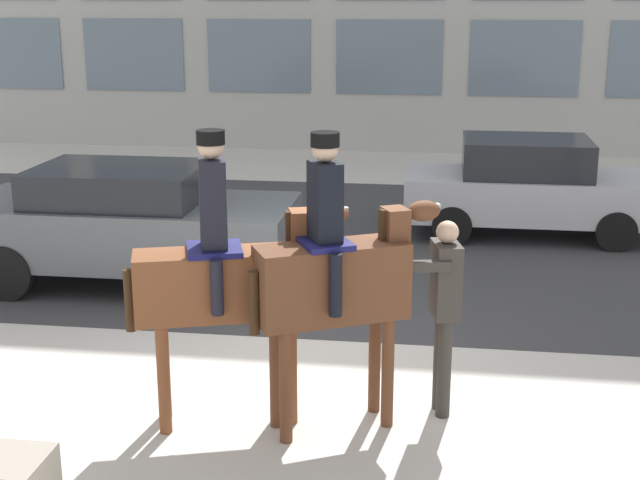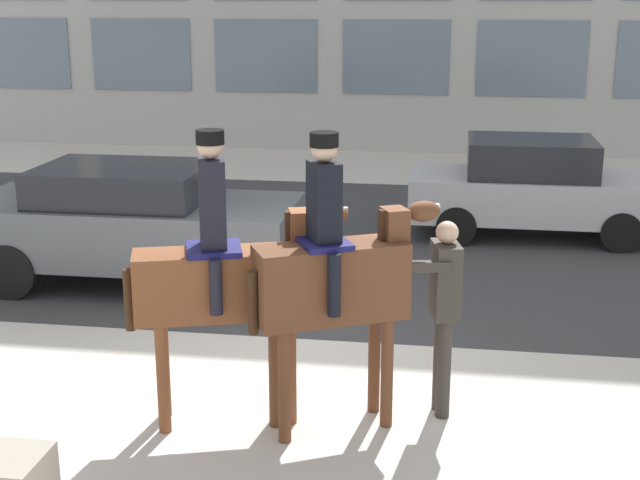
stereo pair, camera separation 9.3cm
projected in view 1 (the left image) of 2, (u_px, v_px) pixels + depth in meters
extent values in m
plane|color=beige|center=(305.00, 357.00, 9.47)|extent=(80.00, 80.00, 0.00)
cube|color=#38383A|center=(352.00, 239.00, 14.01)|extent=(25.06, 8.50, 0.01)
cube|color=slate|center=(13.00, 54.00, 22.39)|extent=(2.52, 0.02, 1.74)
cube|color=slate|center=(134.00, 55.00, 21.96)|extent=(2.52, 0.02, 1.74)
cube|color=slate|center=(259.00, 56.00, 21.53)|extent=(2.52, 0.02, 1.74)
cube|color=slate|center=(389.00, 57.00, 21.11)|extent=(2.52, 0.02, 1.74)
cube|color=slate|center=(524.00, 59.00, 20.68)|extent=(2.52, 0.02, 1.74)
cube|color=brown|center=(224.00, 284.00, 7.74)|extent=(1.61, 0.89, 0.60)
cylinder|color=brown|center=(287.00, 358.00, 8.19)|extent=(0.11, 0.11, 1.00)
cylinder|color=brown|center=(291.00, 371.00, 7.90)|extent=(0.11, 0.11, 1.00)
cylinder|color=brown|center=(164.00, 366.00, 8.01)|extent=(0.11, 0.11, 1.00)
cylinder|color=brown|center=(164.00, 380.00, 7.72)|extent=(0.11, 0.11, 1.00)
cube|color=brown|center=(302.00, 241.00, 7.75)|extent=(0.26, 0.29, 0.54)
cube|color=#382314|center=(288.00, 239.00, 7.73)|extent=(0.06, 0.09, 0.49)
ellipsoid|color=brown|center=(332.00, 214.00, 7.74)|extent=(0.35, 0.28, 0.18)
cube|color=silver|center=(342.00, 211.00, 7.75)|extent=(0.12, 0.08, 0.07)
cylinder|color=#382314|center=(130.00, 301.00, 7.64)|extent=(0.09, 0.09, 0.55)
cube|color=#14144C|center=(214.00, 249.00, 7.65)|extent=(0.59, 0.60, 0.05)
cube|color=black|center=(213.00, 203.00, 7.54)|extent=(0.31, 0.37, 0.75)
sphere|color=#D1A889|center=(211.00, 146.00, 7.41)|extent=(0.22, 0.22, 0.22)
cylinder|color=black|center=(211.00, 137.00, 7.39)|extent=(0.24, 0.24, 0.12)
cylinder|color=black|center=(214.00, 269.00, 7.97)|extent=(0.11, 0.11, 0.48)
cylinder|color=black|center=(217.00, 288.00, 7.46)|extent=(0.11, 0.11, 0.48)
cube|color=#59331E|center=(332.00, 282.00, 7.62)|extent=(1.36, 0.98, 0.67)
cylinder|color=#59331E|center=(375.00, 360.00, 8.13)|extent=(0.11, 0.11, 1.01)
cylinder|color=#59331E|center=(388.00, 373.00, 7.85)|extent=(0.11, 0.11, 1.01)
cylinder|color=#59331E|center=(276.00, 373.00, 7.84)|extent=(0.11, 0.11, 1.01)
cylinder|color=#59331E|center=(286.00, 387.00, 7.56)|extent=(0.11, 0.11, 1.01)
cube|color=#59331E|center=(395.00, 237.00, 7.70)|extent=(0.29, 0.31, 0.51)
cube|color=#382314|center=(382.00, 236.00, 7.66)|extent=(0.07, 0.09, 0.46)
ellipsoid|color=#59331E|center=(424.00, 211.00, 7.73)|extent=(0.36, 0.31, 0.18)
cube|color=silver|center=(433.00, 208.00, 7.75)|extent=(0.12, 0.09, 0.07)
cylinder|color=#382314|center=(254.00, 303.00, 7.43)|extent=(0.09, 0.09, 0.55)
cube|color=#14144C|center=(325.00, 243.00, 7.50)|extent=(0.57, 0.60, 0.05)
cube|color=black|center=(325.00, 201.00, 7.40)|extent=(0.34, 0.38, 0.66)
sphere|color=#D1A889|center=(325.00, 149.00, 7.29)|extent=(0.22, 0.22, 0.22)
cylinder|color=black|center=(325.00, 139.00, 7.27)|extent=(0.24, 0.24, 0.12)
cylinder|color=black|center=(315.00, 267.00, 7.82)|extent=(0.11, 0.11, 0.54)
cylinder|color=black|center=(336.00, 285.00, 7.33)|extent=(0.11, 0.11, 0.54)
cylinder|color=#332D28|center=(444.00, 368.00, 8.03)|extent=(0.13, 0.13, 0.95)
cylinder|color=#332D28|center=(440.00, 361.00, 8.19)|extent=(0.13, 0.13, 0.95)
cube|color=#332D28|center=(446.00, 280.00, 7.89)|extent=(0.30, 0.44, 0.67)
sphere|color=#D1A889|center=(447.00, 232.00, 7.78)|extent=(0.20, 0.20, 0.20)
cube|color=#332D28|center=(419.00, 266.00, 7.65)|extent=(0.56, 0.21, 0.09)
cone|color=orange|center=(379.00, 267.00, 7.62)|extent=(0.19, 0.08, 0.04)
cube|color=#51565B|center=(130.00, 230.00, 11.69)|extent=(4.30, 1.81, 0.77)
cube|color=black|center=(119.00, 184.00, 11.54)|extent=(2.15, 1.59, 0.46)
cylinder|color=black|center=(213.00, 281.00, 10.82)|extent=(0.71, 0.22, 0.71)
cylinder|color=black|center=(244.00, 245.00, 12.40)|extent=(0.71, 0.22, 0.71)
cylinder|color=black|center=(7.00, 272.00, 11.18)|extent=(0.71, 0.22, 0.71)
cylinder|color=black|center=(62.00, 238.00, 12.76)|extent=(0.71, 0.22, 0.71)
cube|color=#B7B7BC|center=(530.00, 195.00, 14.14)|extent=(3.92, 1.72, 0.67)
cube|color=black|center=(526.00, 156.00, 13.99)|extent=(1.96, 1.52, 0.57)
cylinder|color=black|center=(616.00, 231.00, 13.31)|extent=(0.61, 0.21, 0.61)
cylinder|color=black|center=(599.00, 207.00, 14.82)|extent=(0.61, 0.21, 0.61)
cylinder|color=black|center=(452.00, 225.00, 13.64)|extent=(0.61, 0.21, 0.61)
cylinder|color=black|center=(452.00, 202.00, 15.15)|extent=(0.61, 0.21, 0.61)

